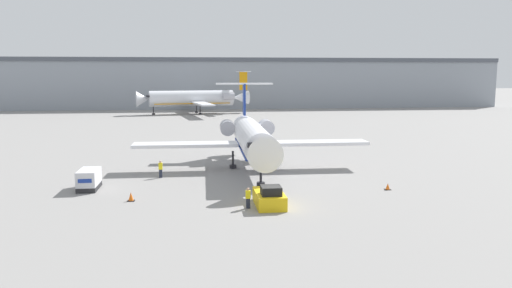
{
  "coord_description": "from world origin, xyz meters",
  "views": [
    {
      "loc": [
        -6.01,
        -38.82,
        10.76
      ],
      "look_at": [
        0.0,
        10.99,
        3.63
      ],
      "focal_mm": 35.0,
      "sensor_mm": 36.0,
      "label": 1
    }
  ],
  "objects_px": {
    "luggage_cart": "(89,179)",
    "worker_near_tug": "(248,198)",
    "traffic_cone_left": "(131,197)",
    "airplane_main": "(252,137)",
    "traffic_cone_right": "(388,187)",
    "worker_by_wing": "(161,169)",
    "airplane_parked_far_left": "(195,98)",
    "pushback_tug": "(269,197)"
  },
  "relations": [
    {
      "from": "luggage_cart",
      "to": "worker_near_tug",
      "type": "height_order",
      "value": "luggage_cart"
    },
    {
      "from": "luggage_cart",
      "to": "traffic_cone_left",
      "type": "distance_m",
      "value": 6.66
    },
    {
      "from": "airplane_main",
      "to": "traffic_cone_right",
      "type": "relative_size",
      "value": 43.1
    },
    {
      "from": "traffic_cone_left",
      "to": "worker_by_wing",
      "type": "bearing_deg",
      "value": 78.85
    },
    {
      "from": "traffic_cone_left",
      "to": "traffic_cone_right",
      "type": "relative_size",
      "value": 1.25
    },
    {
      "from": "traffic_cone_left",
      "to": "traffic_cone_right",
      "type": "height_order",
      "value": "traffic_cone_left"
    },
    {
      "from": "traffic_cone_left",
      "to": "airplane_parked_far_left",
      "type": "xyz_separation_m",
      "value": [
        5.32,
        92.05,
        3.78
      ]
    },
    {
      "from": "pushback_tug",
      "to": "traffic_cone_left",
      "type": "xyz_separation_m",
      "value": [
        -11.45,
        2.89,
        -0.32
      ]
    },
    {
      "from": "airplane_main",
      "to": "worker_near_tug",
      "type": "distance_m",
      "value": 16.82
    },
    {
      "from": "luggage_cart",
      "to": "traffic_cone_left",
      "type": "xyz_separation_m",
      "value": [
        4.43,
        -4.93,
        -0.57
      ]
    },
    {
      "from": "worker_by_wing",
      "to": "worker_near_tug",
      "type": "bearing_deg",
      "value": -58.96
    },
    {
      "from": "pushback_tug",
      "to": "airplane_main",
      "type": "bearing_deg",
      "value": 88.71
    },
    {
      "from": "traffic_cone_left",
      "to": "airplane_main",
      "type": "bearing_deg",
      "value": 47.64
    },
    {
      "from": "airplane_main",
      "to": "traffic_cone_left",
      "type": "height_order",
      "value": "airplane_main"
    },
    {
      "from": "worker_by_wing",
      "to": "traffic_cone_left",
      "type": "xyz_separation_m",
      "value": [
        -1.86,
        -9.44,
        -0.58
      ]
    },
    {
      "from": "luggage_cart",
      "to": "traffic_cone_right",
      "type": "distance_m",
      "value": 27.91
    },
    {
      "from": "airplane_main",
      "to": "luggage_cart",
      "type": "xyz_separation_m",
      "value": [
        -16.25,
        -8.02,
        -2.69
      ]
    },
    {
      "from": "airplane_main",
      "to": "pushback_tug",
      "type": "xyz_separation_m",
      "value": [
        -0.36,
        -15.84,
        -2.95
      ]
    },
    {
      "from": "traffic_cone_right",
      "to": "worker_near_tug",
      "type": "bearing_deg",
      "value": -160.31
    },
    {
      "from": "luggage_cart",
      "to": "worker_by_wing",
      "type": "distance_m",
      "value": 7.74
    },
    {
      "from": "airplane_main",
      "to": "airplane_parked_far_left",
      "type": "distance_m",
      "value": 79.36
    },
    {
      "from": "worker_by_wing",
      "to": "pushback_tug",
      "type": "bearing_deg",
      "value": -52.09
    },
    {
      "from": "traffic_cone_left",
      "to": "worker_near_tug",
      "type": "bearing_deg",
      "value": -19.91
    },
    {
      "from": "luggage_cart",
      "to": "traffic_cone_right",
      "type": "relative_size",
      "value": 5.72
    },
    {
      "from": "worker_by_wing",
      "to": "traffic_cone_right",
      "type": "xyz_separation_m",
      "value": [
        21.38,
        -8.06,
        -0.66
      ]
    },
    {
      "from": "airplane_main",
      "to": "worker_near_tug",
      "type": "height_order",
      "value": "airplane_main"
    },
    {
      "from": "airplane_main",
      "to": "worker_near_tug",
      "type": "bearing_deg",
      "value": -97.51
    },
    {
      "from": "worker_near_tug",
      "to": "airplane_main",
      "type": "bearing_deg",
      "value": 82.49
    },
    {
      "from": "traffic_cone_left",
      "to": "airplane_parked_far_left",
      "type": "relative_size",
      "value": 0.02
    },
    {
      "from": "airplane_main",
      "to": "traffic_cone_right",
      "type": "xyz_separation_m",
      "value": [
        11.43,
        -11.58,
        -3.34
      ]
    },
    {
      "from": "airplane_main",
      "to": "luggage_cart",
      "type": "height_order",
      "value": "airplane_main"
    },
    {
      "from": "worker_near_tug",
      "to": "traffic_cone_right",
      "type": "bearing_deg",
      "value": 19.69
    },
    {
      "from": "pushback_tug",
      "to": "traffic_cone_right",
      "type": "relative_size",
      "value": 7.3
    },
    {
      "from": "airplane_main",
      "to": "traffic_cone_right",
      "type": "distance_m",
      "value": 16.61
    },
    {
      "from": "pushback_tug",
      "to": "airplane_parked_far_left",
      "type": "xyz_separation_m",
      "value": [
        -6.13,
        94.94,
        3.46
      ]
    },
    {
      "from": "worker_by_wing",
      "to": "traffic_cone_right",
      "type": "height_order",
      "value": "worker_by_wing"
    },
    {
      "from": "traffic_cone_right",
      "to": "luggage_cart",
      "type": "bearing_deg",
      "value": 172.67
    },
    {
      "from": "pushback_tug",
      "to": "luggage_cart",
      "type": "relative_size",
      "value": 1.28
    },
    {
      "from": "pushback_tug",
      "to": "luggage_cart",
      "type": "bearing_deg",
      "value": 153.8
    },
    {
      "from": "luggage_cart",
      "to": "worker_near_tug",
      "type": "distance_m",
      "value": 16.41
    },
    {
      "from": "worker_near_tug",
      "to": "traffic_cone_left",
      "type": "relative_size",
      "value": 2.2
    },
    {
      "from": "worker_near_tug",
      "to": "traffic_cone_right",
      "type": "xyz_separation_m",
      "value": [
        13.6,
        4.87,
        -0.59
      ]
    }
  ]
}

